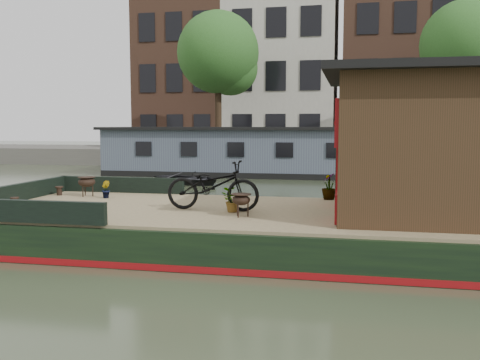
% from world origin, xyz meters
% --- Properties ---
extents(ground, '(120.00, 120.00, 0.00)m').
position_xyz_m(ground, '(0.00, 0.00, 0.00)').
color(ground, '#2E3421').
rests_on(ground, ground).
extents(houseboat_hull, '(14.01, 4.02, 0.60)m').
position_xyz_m(houseboat_hull, '(-1.33, 0.00, 0.27)').
color(houseboat_hull, black).
rests_on(houseboat_hull, ground).
extents(houseboat_deck, '(11.80, 3.80, 0.05)m').
position_xyz_m(houseboat_deck, '(0.00, 0.00, 0.62)').
color(houseboat_deck, '#998B5F').
rests_on(houseboat_deck, houseboat_hull).
extents(bow_bulwark, '(3.00, 4.00, 0.35)m').
position_xyz_m(bow_bulwark, '(-5.07, 0.00, 0.82)').
color(bow_bulwark, black).
rests_on(bow_bulwark, houseboat_deck).
extents(cabin, '(4.00, 3.50, 2.42)m').
position_xyz_m(cabin, '(2.19, 0.00, 1.88)').
color(cabin, '#2E2112').
rests_on(cabin, houseboat_deck).
extents(bicycle, '(1.72, 0.65, 0.90)m').
position_xyz_m(bicycle, '(-1.79, -0.15, 1.10)').
color(bicycle, black).
rests_on(bicycle, houseboat_deck).
extents(potted_plant_b, '(0.26, 0.26, 0.36)m').
position_xyz_m(potted_plant_b, '(-4.40, 0.96, 0.83)').
color(potted_plant_b, brown).
rests_on(potted_plant_b, houseboat_deck).
extents(potted_plant_c, '(0.40, 0.36, 0.42)m').
position_xyz_m(potted_plant_c, '(-1.40, -0.30, 0.86)').
color(potted_plant_c, '#B17233').
rests_on(potted_plant_c, houseboat_deck).
extents(potted_plant_d, '(0.32, 0.32, 0.54)m').
position_xyz_m(potted_plant_d, '(0.20, 1.70, 0.92)').
color(potted_plant_d, brown).
rests_on(potted_plant_d, houseboat_deck).
extents(potted_plant_e, '(0.16, 0.15, 0.26)m').
position_xyz_m(potted_plant_e, '(-4.44, -1.50, 0.78)').
color(potted_plant_e, '#A64730').
rests_on(potted_plant_e, houseboat_deck).
extents(brazier_front, '(0.42, 0.42, 0.39)m').
position_xyz_m(brazier_front, '(-1.14, -0.72, 0.84)').
color(brazier_front, black).
rests_on(brazier_front, houseboat_deck).
extents(brazier_rear, '(0.49, 0.49, 0.42)m').
position_xyz_m(brazier_rear, '(-4.92, 1.14, 0.86)').
color(brazier_rear, black).
rests_on(brazier_rear, houseboat_deck).
extents(bollard_port, '(0.17, 0.17, 0.19)m').
position_xyz_m(bollard_port, '(-5.60, 1.18, 0.75)').
color(bollard_port, black).
rests_on(bollard_port, houseboat_deck).
extents(bollard_stbd, '(0.16, 0.16, 0.18)m').
position_xyz_m(bollard_stbd, '(-5.53, -0.50, 0.74)').
color(bollard_stbd, black).
rests_on(bollard_stbd, houseboat_deck).
extents(dinghy, '(3.59, 3.26, 0.61)m').
position_xyz_m(dinghy, '(-5.37, 9.78, 0.30)').
color(dinghy, black).
rests_on(dinghy, ground).
extents(far_houseboat, '(20.40, 4.40, 2.11)m').
position_xyz_m(far_houseboat, '(0.00, 14.00, 0.97)').
color(far_houseboat, '#4A5663').
rests_on(far_houseboat, ground).
extents(quay, '(60.00, 6.00, 0.90)m').
position_xyz_m(quay, '(0.00, 20.50, 0.45)').
color(quay, '#47443F').
rests_on(quay, ground).
extents(townhouse_row, '(27.25, 8.00, 16.50)m').
position_xyz_m(townhouse_row, '(0.15, 27.50, 7.90)').
color(townhouse_row, brown).
rests_on(townhouse_row, ground).
extents(tree_left, '(4.40, 4.40, 7.40)m').
position_xyz_m(tree_left, '(-6.36, 19.07, 5.89)').
color(tree_left, '#332316').
rests_on(tree_left, quay).
extents(tree_right, '(4.40, 4.40, 7.40)m').
position_xyz_m(tree_right, '(6.14, 19.07, 5.89)').
color(tree_right, '#332316').
rests_on(tree_right, quay).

